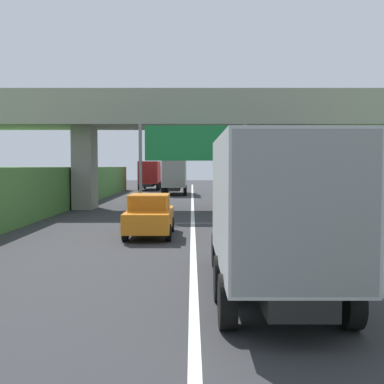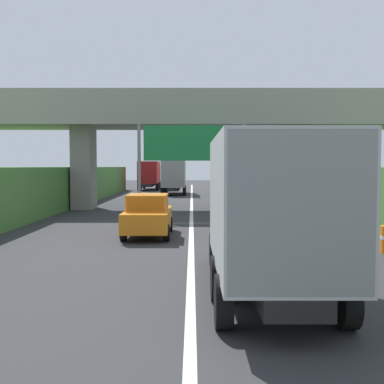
{
  "view_description": "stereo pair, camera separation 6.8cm",
  "coord_description": "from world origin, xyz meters",
  "px_view_note": "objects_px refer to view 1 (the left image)",
  "views": [
    {
      "loc": [
        -0.04,
        4.22,
        2.84
      ],
      "look_at": [
        0.0,
        19.44,
        2.0
      ],
      "focal_mm": 43.43,
      "sensor_mm": 36.0,
      "label": 1
    },
    {
      "loc": [
        0.03,
        4.22,
        2.84
      ],
      "look_at": [
        0.0,
        19.44,
        2.0
      ],
      "focal_mm": 43.43,
      "sensor_mm": 36.0,
      "label": 2
    }
  ],
  "objects_px": {
    "overhead_highway_sign": "(192,149)",
    "car_orange": "(149,215)",
    "truck_white": "(174,175)",
    "construction_barrel_5": "(354,225)",
    "car_black": "(249,190)",
    "truck_red": "(149,174)",
    "truck_silver": "(267,207)"
  },
  "relations": [
    {
      "from": "car_orange",
      "to": "construction_barrel_5",
      "type": "distance_m",
      "value": 8.31
    },
    {
      "from": "overhead_highway_sign",
      "to": "truck_white",
      "type": "distance_m",
      "value": 22.08
    },
    {
      "from": "overhead_highway_sign",
      "to": "construction_barrel_5",
      "type": "height_order",
      "value": "overhead_highway_sign"
    },
    {
      "from": "construction_barrel_5",
      "to": "car_black",
      "type": "bearing_deg",
      "value": 95.16
    },
    {
      "from": "truck_red",
      "to": "construction_barrel_5",
      "type": "relative_size",
      "value": 8.11
    },
    {
      "from": "truck_white",
      "to": "truck_red",
      "type": "height_order",
      "value": "same"
    },
    {
      "from": "car_black",
      "to": "construction_barrel_5",
      "type": "relative_size",
      "value": 4.56
    },
    {
      "from": "truck_silver",
      "to": "construction_barrel_5",
      "type": "bearing_deg",
      "value": 59.68
    },
    {
      "from": "truck_silver",
      "to": "truck_white",
      "type": "bearing_deg",
      "value": 95.31
    },
    {
      "from": "overhead_highway_sign",
      "to": "car_black",
      "type": "xyz_separation_m",
      "value": [
        4.76,
        13.11,
        -2.93
      ]
    },
    {
      "from": "car_black",
      "to": "construction_barrel_5",
      "type": "xyz_separation_m",
      "value": [
        1.78,
        -19.77,
        -0.4
      ]
    },
    {
      "from": "overhead_highway_sign",
      "to": "car_black",
      "type": "bearing_deg",
      "value": 70.04
    },
    {
      "from": "overhead_highway_sign",
      "to": "truck_red",
      "type": "relative_size",
      "value": 0.81
    },
    {
      "from": "car_orange",
      "to": "truck_white",
      "type": "bearing_deg",
      "value": 90.06
    },
    {
      "from": "truck_white",
      "to": "car_orange",
      "type": "relative_size",
      "value": 1.78
    },
    {
      "from": "truck_silver",
      "to": "car_black",
      "type": "height_order",
      "value": "truck_silver"
    },
    {
      "from": "truck_red",
      "to": "construction_barrel_5",
      "type": "xyz_separation_m",
      "value": [
        11.69,
        -38.03,
        -1.47
      ]
    },
    {
      "from": "truck_silver",
      "to": "car_orange",
      "type": "xyz_separation_m",
      "value": [
        -3.41,
        8.49,
        -1.08
      ]
    },
    {
      "from": "truck_silver",
      "to": "construction_barrel_5",
      "type": "height_order",
      "value": "truck_silver"
    },
    {
      "from": "overhead_highway_sign",
      "to": "car_orange",
      "type": "xyz_separation_m",
      "value": [
        -1.76,
        -6.55,
        -2.93
      ]
    },
    {
      "from": "overhead_highway_sign",
      "to": "construction_barrel_5",
      "type": "relative_size",
      "value": 6.53
    },
    {
      "from": "car_black",
      "to": "construction_barrel_5",
      "type": "bearing_deg",
      "value": -84.84
    },
    {
      "from": "truck_white",
      "to": "truck_red",
      "type": "bearing_deg",
      "value": 109.61
    },
    {
      "from": "car_black",
      "to": "truck_red",
      "type": "bearing_deg",
      "value": 118.48
    },
    {
      "from": "overhead_highway_sign",
      "to": "truck_silver",
      "type": "bearing_deg",
      "value": -83.75
    },
    {
      "from": "overhead_highway_sign",
      "to": "construction_barrel_5",
      "type": "xyz_separation_m",
      "value": [
        6.54,
        -6.67,
        -3.33
      ]
    },
    {
      "from": "truck_white",
      "to": "car_black",
      "type": "distance_m",
      "value": 11.04
    },
    {
      "from": "truck_white",
      "to": "car_orange",
      "type": "xyz_separation_m",
      "value": [
        0.03,
        -28.48,
        -1.08
      ]
    },
    {
      "from": "truck_silver",
      "to": "construction_barrel_5",
      "type": "distance_m",
      "value": 9.81
    },
    {
      "from": "truck_red",
      "to": "car_black",
      "type": "height_order",
      "value": "truck_red"
    },
    {
      "from": "truck_white",
      "to": "truck_red",
      "type": "xyz_separation_m",
      "value": [
        -3.36,
        9.43,
        0.0
      ]
    },
    {
      "from": "overhead_highway_sign",
      "to": "truck_white",
      "type": "xyz_separation_m",
      "value": [
        -1.79,
        21.93,
        -1.85
      ]
    }
  ]
}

